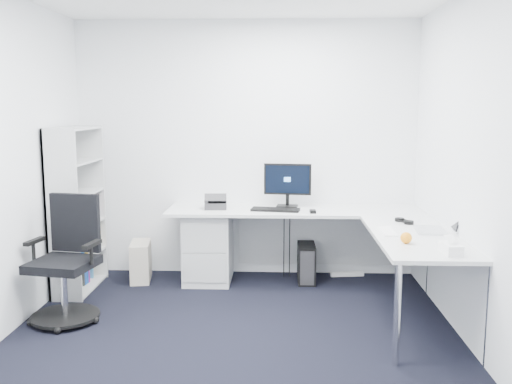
{
  "coord_description": "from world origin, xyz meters",
  "views": [
    {
      "loc": [
        0.36,
        -3.97,
        1.81
      ],
      "look_at": [
        0.15,
        1.05,
        1.05
      ],
      "focal_mm": 40.0,
      "sensor_mm": 36.0,
      "label": 1
    }
  ],
  "objects_px": {
    "monitor": "(287,185)",
    "task_chair": "(63,261)",
    "l_desk": "(299,255)",
    "bookshelf": "(77,209)",
    "laptop": "(431,217)"
  },
  "relations": [
    {
      "from": "monitor",
      "to": "task_chair",
      "type": "bearing_deg",
      "value": -139.63
    },
    {
      "from": "l_desk",
      "to": "bookshelf",
      "type": "xyz_separation_m",
      "value": [
        -2.17,
        0.05,
        0.42
      ]
    },
    {
      "from": "monitor",
      "to": "laptop",
      "type": "relative_size",
      "value": 1.41
    },
    {
      "from": "l_desk",
      "to": "laptop",
      "type": "xyz_separation_m",
      "value": [
        1.07,
        -0.65,
        0.51
      ]
    },
    {
      "from": "laptop",
      "to": "bookshelf",
      "type": "bearing_deg",
      "value": 173.22
    },
    {
      "from": "bookshelf",
      "to": "monitor",
      "type": "distance_m",
      "value": 2.11
    },
    {
      "from": "laptop",
      "to": "task_chair",
      "type": "bearing_deg",
      "value": -171.42
    },
    {
      "from": "l_desk",
      "to": "monitor",
      "type": "bearing_deg",
      "value": 104.18
    },
    {
      "from": "l_desk",
      "to": "task_chair",
      "type": "height_order",
      "value": "task_chair"
    },
    {
      "from": "l_desk",
      "to": "laptop",
      "type": "distance_m",
      "value": 1.35
    },
    {
      "from": "l_desk",
      "to": "bookshelf",
      "type": "relative_size",
      "value": 1.64
    },
    {
      "from": "l_desk",
      "to": "task_chair",
      "type": "relative_size",
      "value": 2.49
    },
    {
      "from": "l_desk",
      "to": "laptop",
      "type": "relative_size",
      "value": 7.67
    },
    {
      "from": "l_desk",
      "to": "bookshelf",
      "type": "distance_m",
      "value": 2.22
    },
    {
      "from": "monitor",
      "to": "laptop",
      "type": "height_order",
      "value": "monitor"
    }
  ]
}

